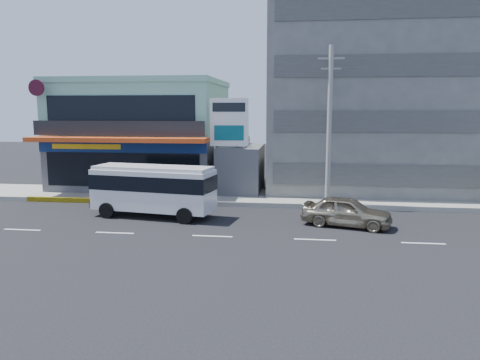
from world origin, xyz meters
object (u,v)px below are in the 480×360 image
Objects in this scene: shop_building at (144,137)px; concrete_building at (377,98)px; billboard at (229,128)px; utility_pole_near at (329,126)px; minibus at (153,187)px; motorcycle_rider at (168,195)px; satellite_dish at (240,146)px; sedan at (347,211)px.

shop_building is 18.28m from concrete_building.
billboard is 6.75m from utility_pole_near.
minibus reaches higher than motorcycle_rider.
billboard is 7.28m from minibus.
minibus is at bearing -119.61° from satellite_dish.
satellite_dish is at bearing -158.20° from concrete_building.
sedan is (6.74, -8.14, -2.78)m from satellite_dish.
utility_pole_near is 6.33m from sedan.
concrete_building reaches higher than utility_pole_near.
satellite_dish reaches higher than sedan.
utility_pole_near is 4.74× the size of motorcycle_rider.
sedan is (10.87, -0.88, -0.96)m from minibus.
billboard is (-10.50, -5.80, -2.07)m from concrete_building.
concrete_building is 2.18× the size of minibus.
billboard is at bearing 33.59° from motorcycle_rider.
motorcycle_rider is (-3.61, -2.40, -4.23)m from billboard.
billboard reaches higher than sedan.
utility_pole_near is at bearing -15.48° from billboard.
satellite_dish is at bearing 60.39° from minibus.
concrete_building is 1.60× the size of utility_pole_near.
satellite_dish reaches higher than motorcycle_rider.
shop_building reaches higher than sedan.
satellite_dish is at bearing 45.60° from motorcycle_rider.
shop_building is 1.69× the size of minibus.
billboard is (-0.50, -1.80, 1.35)m from satellite_dish.
concrete_building is at bearing 3.35° from shop_building.
motorcycle_rider is (-10.11, -0.60, -4.45)m from utility_pole_near.
shop_building is at bearing 118.55° from motorcycle_rider.
concrete_building is 7.58× the size of motorcycle_rider.
motorcycle_rider is at bearing 89.76° from minibus.
satellite_dish is 0.32× the size of sedan.
concrete_building reaches higher than satellite_dish.
minibus is at bearing -160.13° from utility_pole_near.
utility_pole_near reaches higher than sedan.
concrete_building is 11.30m from satellite_dish.
billboard is 6.06m from motorcycle_rider.
utility_pole_near is at bearing 25.64° from sedan.
sedan is 2.22× the size of motorcycle_rider.
concrete_building is at bearing 21.80° from satellite_dish.
satellite_dish is at bearing -20.21° from shop_building.
satellite_dish is 6.55m from motorcycle_rider.
utility_pole_near is (-4.00, -7.60, -1.85)m from concrete_building.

